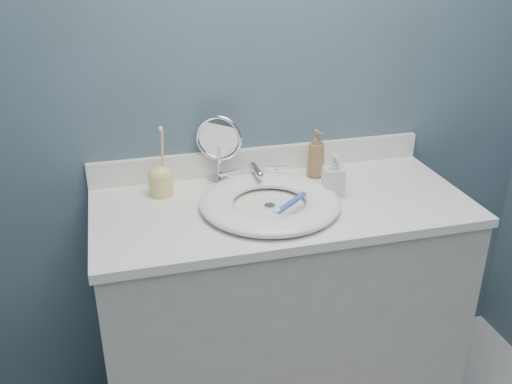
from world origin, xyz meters
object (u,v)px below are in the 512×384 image
object	(u,v)px
makeup_mirror	(219,146)
toothbrush_holder	(161,180)
soap_bottle_amber	(316,154)
soap_bottle_clear	(334,175)

from	to	relation	value
makeup_mirror	toothbrush_holder	bearing A→B (deg)	-140.13
soap_bottle_amber	soap_bottle_clear	bearing A→B (deg)	-100.53
soap_bottle_clear	toothbrush_holder	bearing A→B (deg)	170.09
makeup_mirror	soap_bottle_amber	xyz separation A→B (m)	(0.34, -0.05, -0.05)
toothbrush_holder	soap_bottle_amber	bearing A→B (deg)	1.48
makeup_mirror	soap_bottle_clear	world-z (taller)	makeup_mirror
makeup_mirror	toothbrush_holder	xyz separation A→B (m)	(-0.21, -0.06, -0.08)
soap_bottle_clear	toothbrush_holder	size ratio (longest dim) A/B	0.61
makeup_mirror	soap_bottle_clear	xyz separation A→B (m)	(0.34, -0.21, -0.06)
soap_bottle_amber	toothbrush_holder	distance (m)	0.55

